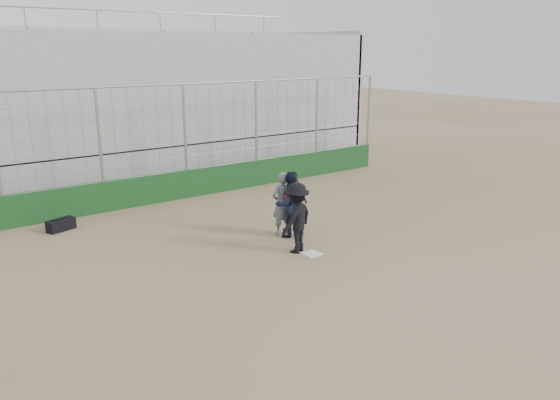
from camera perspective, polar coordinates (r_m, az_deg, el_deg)
ground at (r=14.32m, az=3.34°, el=-5.66°), size 90.00×90.00×0.00m
home_plate at (r=14.32m, az=3.34°, el=-5.61°), size 0.44×0.44×0.02m
backstop at (r=19.71m, az=-9.71°, el=3.00°), size 18.10×0.25×4.04m
bleachers at (r=23.89m, az=-15.40°, el=9.64°), size 20.25×6.70×6.98m
batter_at_plate at (r=14.17m, az=1.71°, el=-1.88°), size 1.37×1.10×2.00m
catcher_crouched at (r=15.39m, az=1.04°, el=-1.60°), size 0.99×0.81×1.26m
umpire at (r=15.51m, az=0.20°, el=-0.71°), size 0.68×0.45×1.66m
equipment_bag at (r=17.29m, az=-21.92°, el=-2.42°), size 0.87×0.58×0.38m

